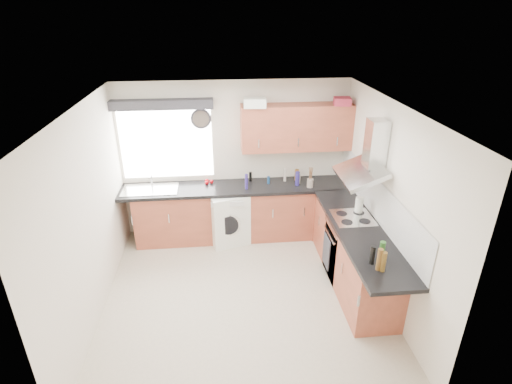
{
  "coord_description": "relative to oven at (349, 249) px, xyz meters",
  "views": [
    {
      "loc": [
        -0.26,
        -4.23,
        3.5
      ],
      "look_at": [
        0.25,
        0.85,
        1.1
      ],
      "focal_mm": 28.0,
      "sensor_mm": 36.0,
      "label": 1
    }
  ],
  "objects": [
    {
      "name": "wall_clock",
      "position": [
        -2.0,
        1.48,
        1.5
      ],
      "size": [
        0.31,
        0.04,
        0.31
      ],
      "primitive_type": "cylinder",
      "rotation": [
        1.57,
        0.0,
        0.0
      ],
      "color": "#2C2B30",
      "rests_on": "wall_back"
    },
    {
      "name": "jar_0",
      "position": [
        -0.54,
        1.14,
        0.6
      ],
      "size": [
        0.07,
        0.07,
        0.22
      ],
      "primitive_type": "cylinder",
      "color": "navy",
      "rests_on": "worktop_back"
    },
    {
      "name": "ground_plane",
      "position": [
        -1.5,
        -0.3,
        -0.42
      ],
      "size": [
        3.6,
        3.6,
        0.0
      ],
      "primitive_type": "plane",
      "color": "beige"
    },
    {
      "name": "upper_cabinets",
      "position": [
        -0.55,
        1.32,
        1.38
      ],
      "size": [
        1.7,
        0.35,
        0.7
      ],
      "primitive_type": "cube",
      "color": "brown",
      "rests_on": "wall_back"
    },
    {
      "name": "worktop_right",
      "position": [
        0.0,
        -0.3,
        0.46
      ],
      "size": [
        0.62,
        2.42,
        0.05
      ],
      "primitive_type": "cube",
      "color": "black",
      "rests_on": "base_cab_right"
    },
    {
      "name": "base_cab_corner",
      "position": [
        0.0,
        1.2,
        0.01
      ],
      "size": [
        0.6,
        0.6,
        0.86
      ],
      "primitive_type": "cube",
      "color": "brown",
      "rests_on": "ground_plane"
    },
    {
      "name": "jar_1",
      "position": [
        -0.5,
        1.22,
        0.56
      ],
      "size": [
        0.07,
        0.07,
        0.15
      ],
      "primitive_type": "cylinder",
      "color": "gray",
      "rests_on": "worktop_back"
    },
    {
      "name": "tomato_cluster",
      "position": [
        -1.94,
        1.35,
        0.52
      ],
      "size": [
        0.15,
        0.15,
        0.06
      ],
      "primitive_type": null,
      "rotation": [
        0.0,
        0.0,
        -0.11
      ],
      "color": "#BD0710",
      "rests_on": "worktop_back"
    },
    {
      "name": "hob_plate",
      "position": [
        0.0,
        0.0,
        0.49
      ],
      "size": [
        0.52,
        0.52,
        0.01
      ],
      "primitive_type": "cube",
      "color": "silver",
      "rests_on": "worktop_right"
    },
    {
      "name": "jar_6",
      "position": [
        -0.7,
        1.32,
        0.59
      ],
      "size": [
        0.04,
        0.04,
        0.21
      ],
      "primitive_type": "cylinder",
      "color": "#AFA195",
      "rests_on": "worktop_back"
    },
    {
      "name": "ceiling",
      "position": [
        -1.5,
        -0.3,
        2.08
      ],
      "size": [
        3.6,
        3.6,
        0.02
      ],
      "primitive_type": "cube",
      "color": "white",
      "rests_on": "wall_back"
    },
    {
      "name": "base_cab_back",
      "position": [
        -1.6,
        1.21,
        0.01
      ],
      "size": [
        3.0,
        0.58,
        0.86
      ],
      "primitive_type": "cube",
      "color": "brown",
      "rests_on": "ground_plane"
    },
    {
      "name": "casserole",
      "position": [
        -1.2,
        1.22,
        1.79
      ],
      "size": [
        0.34,
        0.26,
        0.13
      ],
      "primitive_type": "cube",
      "rotation": [
        0.0,
        0.0,
        -0.08
      ],
      "color": "white",
      "rests_on": "upper_cabinets"
    },
    {
      "name": "jar_2",
      "position": [
        -0.51,
        1.34,
        0.58
      ],
      "size": [
        0.07,
        0.07,
        0.19
      ],
      "primitive_type": "cylinder",
      "color": "brown",
      "rests_on": "worktop_back"
    },
    {
      "name": "bottle_2",
      "position": [
        -0.0,
        -0.97,
        0.6
      ],
      "size": [
        0.06,
        0.06,
        0.24
      ],
      "primitive_type": "cylinder",
      "color": "#26571F",
      "rests_on": "worktop_right"
    },
    {
      "name": "washing_machine",
      "position": [
        -1.65,
        1.1,
        0.0
      ],
      "size": [
        0.71,
        0.7,
        0.85
      ],
      "primitive_type": "cube",
      "rotation": [
        0.0,
        0.0,
        0.26
      ],
      "color": "white",
      "rests_on": "ground_plane"
    },
    {
      "name": "utensil_pot",
      "position": [
        -0.35,
        1.05,
        0.55
      ],
      "size": [
        0.1,
        0.1,
        0.14
      ],
      "primitive_type": "cylinder",
      "rotation": [
        0.0,
        0.0,
        -0.07
      ],
      "color": "gray",
      "rests_on": "worktop_back"
    },
    {
      "name": "jar_4",
      "position": [
        -1.34,
        1.08,
        0.61
      ],
      "size": [
        0.05,
        0.05,
        0.25
      ],
      "primitive_type": "cylinder",
      "color": "navy",
      "rests_on": "worktop_back"
    },
    {
      "name": "bottle_3",
      "position": [
        -0.09,
        -1.14,
        0.61
      ],
      "size": [
        0.06,
        0.06,
        0.26
      ],
      "primitive_type": "cylinder",
      "color": "brown",
      "rests_on": "worktop_right"
    },
    {
      "name": "extractor_hood",
      "position": [
        0.1,
        -0.0,
        1.34
      ],
      "size": [
        0.52,
        0.78,
        0.66
      ],
      "primitive_type": null,
      "color": "silver",
      "rests_on": "wall_right"
    },
    {
      "name": "bottle_0",
      "position": [
        -0.13,
        -1.02,
        0.59
      ],
      "size": [
        0.06,
        0.06,
        0.22
      ],
      "primitive_type": "cylinder",
      "color": "black",
      "rests_on": "worktop_right"
    },
    {
      "name": "kitchen_roll",
      "position": [
        0.12,
        0.14,
        0.6
      ],
      "size": [
        0.12,
        0.12,
        0.23
      ],
      "primitive_type": "cylinder",
      "rotation": [
        0.0,
        0.0,
        0.15
      ],
      "color": "white",
      "rests_on": "worktop_right"
    },
    {
      "name": "storage_box",
      "position": [
        0.1,
        1.22,
        1.78
      ],
      "size": [
        0.27,
        0.24,
        0.11
      ],
      "primitive_type": "cube",
      "rotation": [
        0.0,
        0.0,
        -0.15
      ],
      "color": "#B02A40",
      "rests_on": "upper_cabinets"
    },
    {
      "name": "wall_back",
      "position": [
        -1.5,
        1.5,
        0.82
      ],
      "size": [
        3.6,
        0.02,
        2.5
      ],
      "primitive_type": "cube",
      "color": "silver",
      "rests_on": "ground_plane"
    },
    {
      "name": "wall_left",
      "position": [
        -3.3,
        -0.3,
        0.82
      ],
      "size": [
        0.02,
        3.6,
        2.5
      ],
      "primitive_type": "cube",
      "color": "silver",
      "rests_on": "ground_plane"
    },
    {
      "name": "window_blind",
      "position": [
        -2.55,
        1.4,
        1.76
      ],
      "size": [
        1.5,
        0.18,
        0.14
      ],
      "primitive_type": "cube",
      "color": "#2C2B30",
      "rests_on": "wall_back"
    },
    {
      "name": "sink",
      "position": [
        -2.83,
        1.2,
        0.52
      ],
      "size": [
        0.84,
        0.46,
        0.1
      ],
      "primitive_type": null,
      "color": "silver",
      "rests_on": "worktop_back"
    },
    {
      "name": "jar_3",
      "position": [
        -1.26,
        1.39,
        0.56
      ],
      "size": [
        0.05,
        0.05,
        0.15
      ],
      "primitive_type": "cylinder",
      "color": "black",
      "rests_on": "worktop_back"
    },
    {
      "name": "oven",
      "position": [
        0.0,
        0.0,
        0.0
      ],
      "size": [
        0.56,
        0.58,
        0.85
      ],
      "primitive_type": "cube",
      "color": "black",
      "rests_on": "ground_plane"
    },
    {
      "name": "bottle_1",
      "position": [
        -0.06,
        -1.16,
        0.6
      ],
      "size": [
        0.05,
        0.05,
        0.24
      ],
      "primitive_type": "cylinder",
      "color": "brown",
      "rests_on": "worktop_right"
    },
    {
      "name": "worktop_back",
      "position": [
        -1.5,
        1.2,
        0.46
      ],
      "size": [
        3.6,
        0.62,
        0.05
      ],
      "primitive_type": "cube",
      "color": "black",
      "rests_on": "base_cab_back"
    },
    {
      "name": "base_cab_right",
      "position": [
        0.01,
        -0.15,
        0.01
      ],
      "size": [
        0.58,
        2.1,
        0.86
      ],
      "primitive_type": "cube",
      "color": "brown",
      "rests_on": "ground_plane"
    },
    {
      "name": "jar_5",
      "position": [
        -0.98,
        1.25,
        0.55
      ],
      "size": [
        0.04,
        0.04,
        0.12
      ],
      "primitive_type": "cylinder",
      "color": "navy",
      "rests_on": "worktop_back"
    },
    {
      "name": "window",
      "position": [
        -2.55,
        1.49,
        1.12
      ],
      "size": [
        1.4,
        0.02,
        1.1
      ],
      "primitive_type": "cube",
      "color": "white",
      "rests_on": "wall_back"
    },
    {
      "name": "splashback",
      "position": [
        0.29,
        0.0,
        0.75
      ],
      "size": [
        0.01,
        3.0,
        0.54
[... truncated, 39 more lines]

